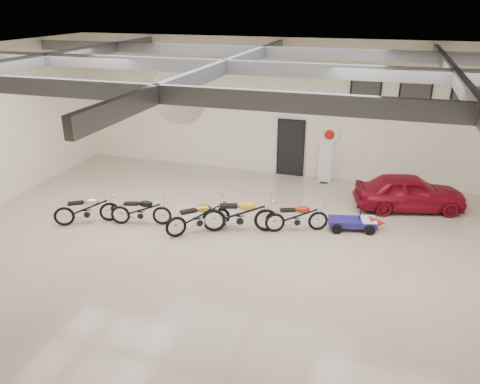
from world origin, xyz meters
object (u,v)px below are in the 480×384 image
(banner_stand, at_px, (325,161))
(motorcycle_red, at_px, (297,216))
(motorcycle_gold, at_px, (198,216))
(motorcycle_silver, at_px, (86,208))
(motorcycle_black, at_px, (141,210))
(motorcycle_yellow, at_px, (240,214))
(vintage_car, at_px, (410,192))
(go_kart, at_px, (357,220))

(banner_stand, bearing_deg, motorcycle_red, -103.71)
(motorcycle_gold, bearing_deg, motorcycle_silver, 144.68)
(motorcycle_black, height_order, motorcycle_yellow, motorcycle_yellow)
(banner_stand, distance_m, motorcycle_silver, 8.32)
(motorcycle_red, bearing_deg, motorcycle_gold, 176.50)
(banner_stand, height_order, vintage_car, banner_stand)
(motorcycle_gold, bearing_deg, motorcycle_red, -23.73)
(motorcycle_black, bearing_deg, motorcycle_silver, 179.80)
(motorcycle_silver, distance_m, motorcycle_gold, 3.42)
(motorcycle_silver, bearing_deg, motorcycle_gold, -24.70)
(motorcycle_yellow, bearing_deg, go_kart, 0.94)
(vintage_car, bearing_deg, go_kart, 128.47)
(motorcycle_gold, relative_size, motorcycle_red, 1.07)
(banner_stand, height_order, motorcycle_yellow, banner_stand)
(vintage_car, bearing_deg, banner_stand, 47.31)
(go_kart, distance_m, vintage_car, 2.46)
(go_kart, relative_size, vintage_car, 0.48)
(motorcycle_silver, relative_size, motorcycle_yellow, 0.86)
(motorcycle_black, height_order, motorcycle_red, motorcycle_red)
(motorcycle_gold, relative_size, vintage_car, 0.57)
(motorcycle_gold, height_order, motorcycle_red, motorcycle_gold)
(vintage_car, bearing_deg, motorcycle_silver, 98.12)
(motorcycle_red, distance_m, go_kart, 1.78)
(banner_stand, relative_size, motorcycle_yellow, 0.79)
(banner_stand, bearing_deg, motorcycle_black, -143.66)
(motorcycle_silver, bearing_deg, banner_stand, 8.79)
(motorcycle_black, relative_size, vintage_car, 0.52)
(motorcycle_red, bearing_deg, go_kart, -2.20)
(motorcycle_yellow, relative_size, motorcycle_red, 1.19)
(motorcycle_red, xyz_separation_m, go_kart, (1.66, 0.62, -0.17))
(banner_stand, relative_size, go_kart, 1.03)
(motorcycle_silver, relative_size, motorcycle_gold, 0.96)
(banner_stand, distance_m, go_kart, 3.79)
(motorcycle_black, relative_size, motorcycle_yellow, 0.83)
(motorcycle_silver, bearing_deg, motorcycle_yellow, -21.34)
(motorcycle_black, height_order, go_kart, motorcycle_black)
(motorcycle_yellow, xyz_separation_m, vintage_car, (4.66, 3.09, 0.02))
(motorcycle_gold, xyz_separation_m, motorcycle_red, (2.66, 0.92, -0.03))
(motorcycle_silver, height_order, motorcycle_gold, motorcycle_gold)
(motorcycle_silver, xyz_separation_m, go_kart, (7.71, 1.99, -0.18))
(vintage_car, bearing_deg, motorcycle_red, 114.53)
(motorcycle_yellow, xyz_separation_m, go_kart, (3.21, 1.12, -0.26))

